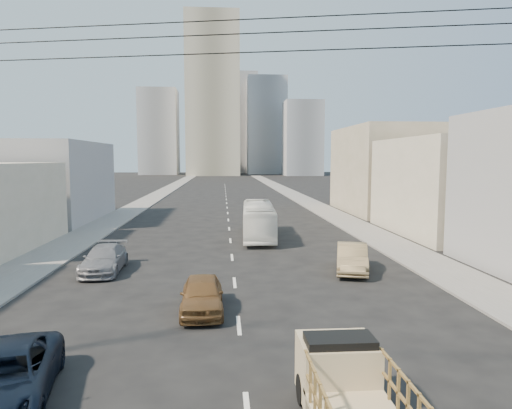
{
  "coord_description": "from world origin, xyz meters",
  "views": [
    {
      "loc": [
        -0.58,
        -8.73,
        6.28
      ],
      "look_at": [
        1.46,
        18.95,
        3.5
      ],
      "focal_mm": 32.0,
      "sensor_mm": 36.0,
      "label": 1
    }
  ],
  "objects": [
    {
      "name": "sidewalk_left",
      "position": [
        -11.75,
        70.0,
        0.06
      ],
      "size": [
        3.5,
        180.0,
        0.12
      ],
      "primitive_type": "cube",
      "color": "slate",
      "rests_on": "ground"
    },
    {
      "name": "sidewalk_right",
      "position": [
        11.75,
        70.0,
        0.06
      ],
      "size": [
        3.5,
        180.0,
        0.12
      ],
      "primitive_type": "cube",
      "color": "slate",
      "rests_on": "ground"
    },
    {
      "name": "lane_dashes",
      "position": [
        0.0,
        53.0,
        0.01
      ],
      "size": [
        0.15,
        104.0,
        0.01
      ],
      "color": "silver",
      "rests_on": "ground"
    },
    {
      "name": "flatbed_pickup",
      "position": [
        2.3,
        1.13,
        1.09
      ],
      "size": [
        1.95,
        4.41,
        1.9
      ],
      "color": "tan",
      "rests_on": "ground"
    },
    {
      "name": "navy_pickup",
      "position": [
        -6.2,
        2.81,
        0.72
      ],
      "size": [
        3.32,
        5.52,
        1.43
      ],
      "primitive_type": "imported",
      "rotation": [
        0.0,
        0.0,
        0.19
      ],
      "color": "black",
      "rests_on": "ground"
    },
    {
      "name": "city_bus",
      "position": [
        2.27,
        27.29,
        1.41
      ],
      "size": [
        2.9,
        10.27,
        2.83
      ],
      "primitive_type": "imported",
      "rotation": [
        0.0,
        0.0,
        -0.05
      ],
      "color": "white",
      "rests_on": "ground"
    },
    {
      "name": "sedan_brown",
      "position": [
        -1.45,
        9.66,
        0.73
      ],
      "size": [
        1.83,
        4.32,
        1.46
      ],
      "primitive_type": "imported",
      "rotation": [
        0.0,
        0.0,
        0.03
      ],
      "color": "brown",
      "rests_on": "ground"
    },
    {
      "name": "sedan_tan",
      "position": [
        6.62,
        15.83,
        0.77
      ],
      "size": [
        2.78,
        4.95,
        1.54
      ],
      "primitive_type": "imported",
      "rotation": [
        0.0,
        0.0,
        -0.26
      ],
      "color": "#8D7752",
      "rests_on": "ground"
    },
    {
      "name": "sedan_grey",
      "position": [
        -7.19,
        16.79,
        0.72
      ],
      "size": [
        2.14,
        5.0,
        1.44
      ],
      "primitive_type": "imported",
      "rotation": [
        0.0,
        0.0,
        0.03
      ],
      "color": "gray",
      "rests_on": "ground"
    },
    {
      "name": "overhead_wires",
      "position": [
        0.0,
        1.5,
        8.97
      ],
      "size": [
        23.01,
        5.02,
        0.72
      ],
      "color": "black",
      "rests_on": "ground"
    },
    {
      "name": "bldg_right_mid",
      "position": [
        19.5,
        28.0,
        4.0
      ],
      "size": [
        11.0,
        14.0,
        8.0
      ],
      "primitive_type": "cube",
      "color": "#BDB498",
      "rests_on": "ground"
    },
    {
      "name": "bldg_right_far",
      "position": [
        20.0,
        44.0,
        5.0
      ],
      "size": [
        12.0,
        16.0,
        10.0
      ],
      "primitive_type": "cube",
      "color": "tan",
      "rests_on": "ground"
    },
    {
      "name": "bldg_left_far",
      "position": [
        -19.5,
        39.0,
        4.0
      ],
      "size": [
        12.0,
        16.0,
        8.0
      ],
      "primitive_type": "cube",
      "color": "#97979A",
      "rests_on": "ground"
    },
    {
      "name": "high_rise_tower",
      "position": [
        -4.0,
        170.0,
        30.0
      ],
      "size": [
        20.0,
        20.0,
        60.0
      ],
      "primitive_type": "cube",
      "color": "gray",
      "rests_on": "ground"
    },
    {
      "name": "midrise_ne",
      "position": [
        18.0,
        185.0,
        20.0
      ],
      "size": [
        16.0,
        16.0,
        40.0
      ],
      "primitive_type": "cube",
      "color": "gray",
      "rests_on": "ground"
    },
    {
      "name": "midrise_nw",
      "position": [
        -26.0,
        180.0,
        17.0
      ],
      "size": [
        15.0,
        15.0,
        34.0
      ],
      "primitive_type": "cube",
      "color": "gray",
      "rests_on": "ground"
    },
    {
      "name": "midrise_back",
      "position": [
        6.0,
        200.0,
        22.0
      ],
      "size": [
        18.0,
        18.0,
        44.0
      ],
      "primitive_type": "cube",
      "color": "#97979A",
      "rests_on": "ground"
    },
    {
      "name": "midrise_east",
      "position": [
        30.0,
        165.0,
        14.0
      ],
      "size": [
        14.0,
        14.0,
        28.0
      ],
      "primitive_type": "cube",
      "color": "gray",
      "rests_on": "ground"
    }
  ]
}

